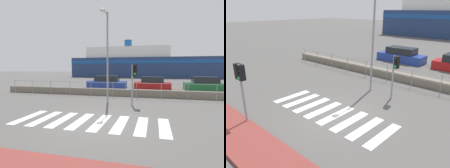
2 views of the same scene
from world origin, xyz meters
The scene contains 10 objects.
ground_plane centered at (0.00, 0.00, 0.00)m, with size 160.00×160.00×0.00m, color #565451.
crosswalk centered at (-0.45, 0.00, 0.00)m, with size 6.75×2.40×0.01m.
seawall centered at (0.00, 7.19, 0.29)m, with size 22.70×0.55×0.57m.
harbor_fence centered at (0.00, 6.32, 0.82)m, with size 20.47×0.04×1.25m.
traffic_light_far centered at (1.04, 3.69, 1.88)m, with size 0.34×0.32×2.56m.
streetlamp centered at (-0.75, 3.78, 3.69)m, with size 0.32×1.32×5.91m.
ferry_boat centered at (-0.84, 36.09, 3.06)m, with size 34.88×7.83×9.02m.
parked_car_blue centered at (-3.19, 12.79, 0.60)m, with size 4.55×1.71×1.41m.
parked_car_red centered at (2.05, 12.79, 0.58)m, with size 3.94×1.70×1.35m.
parked_car_green centered at (7.39, 12.79, 0.61)m, with size 4.04×1.71×1.43m.
Camera 1 is at (2.25, -7.09, 2.40)m, focal length 28.00 mm.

